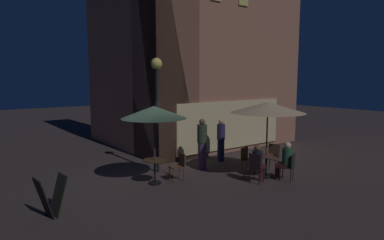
{
  "coord_description": "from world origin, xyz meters",
  "views": [
    {
      "loc": [
        -4.92,
        -9.38,
        3.29
      ],
      "look_at": [
        1.71,
        -0.43,
        1.89
      ],
      "focal_mm": 31.08,
      "sensor_mm": 36.0,
      "label": 1
    }
  ],
  "objects": [
    {
      "name": "ground_plane",
      "position": [
        0.0,
        0.0,
        0.0
      ],
      "size": [
        60.0,
        60.0,
        0.0
      ],
      "primitive_type": "plane",
      "color": "#3D3030"
    },
    {
      "name": "cafe_table_1",
      "position": [
        3.48,
        -2.18,
        0.55
      ],
      "size": [
        0.74,
        0.74,
        0.76
      ],
      "color": "black",
      "rests_on": "ground"
    },
    {
      "name": "patron_standing_2",
      "position": [
        3.77,
        0.41,
        0.86
      ],
      "size": [
        0.33,
        0.33,
        1.69
      ],
      "rotation": [
        0.0,
        0.0,
        0.44
      ],
      "color": "#1C2544",
      "rests_on": "ground"
    },
    {
      "name": "street_lamp_near_corner",
      "position": [
        0.9,
        0.51,
        3.04
      ],
      "size": [
        0.39,
        0.39,
        3.98
      ],
      "color": "black",
      "rests_on": "ground"
    },
    {
      "name": "patio_umbrella_0",
      "position": [
        0.15,
        -0.57,
        2.25
      ],
      "size": [
        2.02,
        2.02,
        2.46
      ],
      "color": "black",
      "rests_on": "ground"
    },
    {
      "name": "menu_sandwich_board",
      "position": [
        -3.08,
        -1.23,
        0.49
      ],
      "size": [
        0.72,
        0.62,
        0.96
      ],
      "rotation": [
        0.0,
        0.0,
        0.11
      ],
      "color": "black",
      "rests_on": "ground"
    },
    {
      "name": "patron_standing_3",
      "position": [
        2.43,
        -0.07,
        0.93
      ],
      "size": [
        0.36,
        0.36,
        1.85
      ],
      "rotation": [
        0.0,
        0.0,
        0.09
      ],
      "color": "#593D61",
      "rests_on": "ground"
    },
    {
      "name": "cafe_chair_0",
      "position": [
        0.99,
        -0.7,
        0.53
      ],
      "size": [
        0.49,
        0.49,
        0.88
      ],
      "rotation": [
        0.0,
        0.0,
        2.99
      ],
      "color": "brown",
      "rests_on": "ground"
    },
    {
      "name": "cafe_chair_4",
      "position": [
        2.72,
        -2.42,
        0.57
      ],
      "size": [
        0.49,
        0.49,
        0.97
      ],
      "rotation": [
        0.0,
        0.0,
        0.31
      ],
      "color": "black",
      "rests_on": "ground"
    },
    {
      "name": "cafe_chair_2",
      "position": [
        4.24,
        -1.85,
        0.59
      ],
      "size": [
        0.51,
        0.51,
        0.98
      ],
      "rotation": [
        0.0,
        0.0,
        -2.73
      ],
      "color": "#513527",
      "rests_on": "ground"
    },
    {
      "name": "cafe_building",
      "position": [
        4.13,
        3.51,
        4.59
      ],
      "size": [
        8.44,
        7.32,
        9.2
      ],
      "color": "#A86D56",
      "rests_on": "ground"
    },
    {
      "name": "cafe_chair_3",
      "position": [
        3.35,
        -1.41,
        0.54
      ],
      "size": [
        0.44,
        0.44,
        0.89
      ],
      "rotation": [
        0.0,
        0.0,
        -1.4
      ],
      "color": "brown",
      "rests_on": "ground"
    },
    {
      "name": "cafe_table_0",
      "position": [
        0.15,
        -0.57,
        0.56
      ],
      "size": [
        0.72,
        0.72,
        0.78
      ],
      "color": "black",
      "rests_on": "ground"
    },
    {
      "name": "patron_seated_1",
      "position": [
        2.86,
        -2.38,
        0.7
      ],
      "size": [
        0.51,
        0.41,
        1.23
      ],
      "rotation": [
        0.0,
        0.0,
        0.31
      ],
      "color": "#44181B",
      "rests_on": "ground"
    },
    {
      "name": "cafe_chair_1",
      "position": [
        3.8,
        -2.89,
        0.54
      ],
      "size": [
        0.55,
        0.55,
        0.89
      ],
      "rotation": [
        0.0,
        0.0,
        1.99
      ],
      "color": "black",
      "rests_on": "ground"
    },
    {
      "name": "patio_umbrella_1",
      "position": [
        3.48,
        -2.18,
        2.34
      ],
      "size": [
        2.43,
        2.43,
        2.53
      ],
      "color": "black",
      "rests_on": "ground"
    },
    {
      "name": "patron_seated_0",
      "position": [
        3.74,
        -2.76,
        0.72
      ],
      "size": [
        0.45,
        0.53,
        1.27
      ],
      "rotation": [
        0.0,
        0.0,
        1.99
      ],
      "color": "#491A20",
      "rests_on": "ground"
    }
  ]
}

